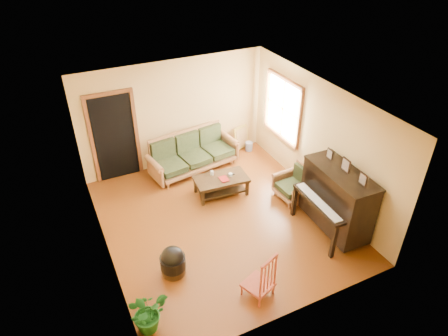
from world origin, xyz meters
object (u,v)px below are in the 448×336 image
footstool (173,264)px  red_chair (259,275)px  armchair (293,184)px  potted_plant (147,313)px  sofa (194,153)px  coffee_table (221,186)px  ceramic_crock (249,146)px  piano (337,201)px

footstool → red_chair: red_chair is taller
armchair → red_chair: size_ratio=0.81×
armchair → footstool: (-3.06, -0.90, -0.16)m
red_chair → potted_plant: red_chair is taller
potted_plant → armchair: bearing=25.1°
sofa → armchair: sofa is taller
armchair → potted_plant: armchair is taller
sofa → coffee_table: (0.16, -1.17, -0.25)m
armchair → potted_plant: bearing=-158.2°
ceramic_crock → potted_plant: size_ratio=0.36×
red_chair → ceramic_crock: 4.67m
coffee_table → ceramic_crock: size_ratio=4.85×
red_chair → coffee_table: bearing=55.4°
ceramic_crock → potted_plant: (-3.91, -3.97, 0.21)m
footstool → potted_plant: (-0.70, -0.86, 0.12)m
coffee_table → piano: bearing=-52.9°
footstool → coffee_table: bearing=44.7°
sofa → footstool: (-1.57, -2.89, -0.25)m
piano → ceramic_crock: size_ratio=6.37×
sofa → red_chair: size_ratio=2.33×
footstool → red_chair: size_ratio=0.48×
footstool → potted_plant: size_ratio=0.67×
red_chair → potted_plant: 1.80m
coffee_table → potted_plant: 3.55m
piano → armchair: bearing=100.7°
armchair → red_chair: bearing=-138.7°
sofa → red_chair: 3.96m
armchair → ceramic_crock: (0.14, 2.21, -0.26)m
coffee_table → red_chair: (-0.65, -2.76, 0.25)m
piano → footstool: size_ratio=3.42×
sofa → footstool: bearing=-127.4°
footstool → piano: bearing=-4.7°
sofa → coffee_table: sofa is taller
potted_plant → ceramic_crock: bearing=45.4°
sofa → red_chair: (-0.49, -3.93, 0.00)m
armchair → footstool: size_ratio=1.69×
sofa → ceramic_crock: (1.63, 0.22, -0.34)m
coffee_table → potted_plant: size_ratio=1.74×
piano → coffee_table: bearing=129.1°
coffee_table → ceramic_crock: (1.47, 1.39, -0.09)m
piano → potted_plant: (-3.94, -0.60, -0.34)m
potted_plant → sofa: bearing=58.7°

